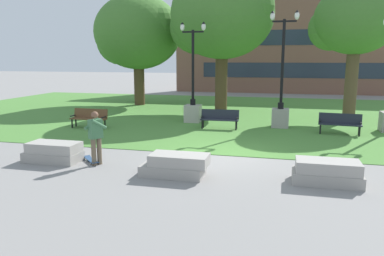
# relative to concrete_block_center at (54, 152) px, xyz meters

# --- Properties ---
(ground_plane) EXTENTS (140.00, 140.00, 0.00)m
(ground_plane) POSITION_rel_concrete_block_center_xyz_m (5.26, 2.03, -0.31)
(ground_plane) COLOR gray
(grass_lawn) EXTENTS (40.00, 20.00, 0.02)m
(grass_lawn) POSITION_rel_concrete_block_center_xyz_m (5.26, 12.03, -0.30)
(grass_lawn) COLOR #4C8438
(grass_lawn) RESTS_ON ground
(concrete_block_center) EXTENTS (1.80, 0.90, 0.64)m
(concrete_block_center) POSITION_rel_concrete_block_center_xyz_m (0.00, 0.00, 0.00)
(concrete_block_center) COLOR #9E9991
(concrete_block_center) RESTS_ON ground
(concrete_block_left) EXTENTS (1.93, 0.90, 0.64)m
(concrete_block_left) POSITION_rel_concrete_block_center_xyz_m (4.29, -0.50, 0.00)
(concrete_block_left) COLOR #9E9991
(concrete_block_left) RESTS_ON ground
(concrete_block_right) EXTENTS (1.80, 0.90, 0.64)m
(concrete_block_right) POSITION_rel_concrete_block_center_xyz_m (8.44, -0.19, 0.00)
(concrete_block_right) COLOR #9E9991
(concrete_block_right) RESTS_ON ground
(person_skateboarder) EXTENTS (0.63, 0.53, 1.71)m
(person_skateboarder) POSITION_rel_concrete_block_center_xyz_m (1.55, -0.01, 0.67)
(person_skateboarder) COLOR brown
(person_skateboarder) RESTS_ON ground
(skateboard) EXTENTS (0.87, 0.86, 0.14)m
(skateboard) POSITION_rel_concrete_block_center_xyz_m (1.27, 0.15, -0.22)
(skateboard) COLOR #2D4C75
(skateboard) RESTS_ON ground
(park_bench_near_left) EXTENTS (1.82, 0.60, 0.90)m
(park_bench_near_left) POSITION_rel_concrete_block_center_xyz_m (4.32, 6.92, 0.23)
(park_bench_near_left) COLOR #1E232D
(park_bench_near_left) RESTS_ON grass_lawn
(park_bench_near_right) EXTENTS (1.85, 0.71, 0.90)m
(park_bench_near_right) POSITION_rel_concrete_block_center_xyz_m (9.69, 6.92, 0.23)
(park_bench_near_right) COLOR #1E232D
(park_bench_near_right) RESTS_ON grass_lawn
(park_bench_far_left) EXTENTS (1.82, 0.62, 0.90)m
(park_bench_far_left) POSITION_rel_concrete_block_center_xyz_m (-1.84, 5.70, 0.23)
(park_bench_far_left) COLOR brown
(park_bench_far_left) RESTS_ON grass_lawn
(lamp_post_left) EXTENTS (1.32, 0.80, 5.11)m
(lamp_post_left) POSITION_rel_concrete_block_center_xyz_m (2.63, 8.47, 0.75)
(lamp_post_left) COLOR #ADA89E
(lamp_post_left) RESTS_ON grass_lawn
(lamp_post_right) EXTENTS (1.32, 0.80, 5.49)m
(lamp_post_right) POSITION_rel_concrete_block_center_xyz_m (7.11, 8.00, 0.81)
(lamp_post_right) COLOR gray
(lamp_post_right) RESTS_ON grass_lawn
(tree_far_left) EXTENTS (6.35, 6.05, 7.66)m
(tree_far_left) POSITION_rel_concrete_block_center_xyz_m (-2.91, 14.76, 4.72)
(tree_far_left) COLOR #4C3823
(tree_far_left) RESTS_ON grass_lawn
(tree_near_left) EXTENTS (4.53, 4.32, 7.16)m
(tree_near_left) POSITION_rel_concrete_block_center_xyz_m (10.67, 11.28, 4.93)
(tree_near_left) COLOR brown
(tree_near_left) RESTS_ON grass_lawn
(tree_near_right) EXTENTS (6.51, 6.20, 8.50)m
(tree_near_right) POSITION_rel_concrete_block_center_xyz_m (3.37, 12.58, 5.49)
(tree_near_right) COLOR #4C3823
(tree_near_right) RESTS_ON grass_lawn
(building_facade_distant) EXTENTS (22.40, 1.03, 10.38)m
(building_facade_distant) POSITION_rel_concrete_block_center_xyz_m (7.88, 26.53, 4.87)
(building_facade_distant) COLOR brown
(building_facade_distant) RESTS_ON ground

